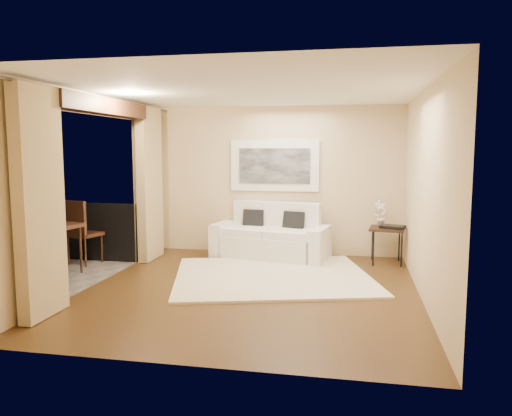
% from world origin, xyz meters
% --- Properties ---
extents(floor, '(5.00, 5.00, 0.00)m').
position_xyz_m(floor, '(0.00, 0.00, 0.00)').
color(floor, '#4D3316').
rests_on(floor, ground).
extents(room_shell, '(5.00, 6.40, 5.00)m').
position_xyz_m(room_shell, '(-2.13, 0.00, 2.52)').
color(room_shell, white).
rests_on(room_shell, ground).
extents(balcony, '(1.81, 2.60, 1.17)m').
position_xyz_m(balcony, '(-3.31, 0.00, 0.18)').
color(balcony, '#605B56').
rests_on(balcony, ground).
extents(curtains, '(0.16, 4.80, 2.64)m').
position_xyz_m(curtains, '(-2.11, 0.00, 1.34)').
color(curtains, tan).
rests_on(curtains, ground).
extents(artwork, '(1.62, 0.07, 0.92)m').
position_xyz_m(artwork, '(-0.06, 2.46, 1.62)').
color(artwork, white).
rests_on(artwork, room_shell).
extents(rug, '(3.45, 3.19, 0.04)m').
position_xyz_m(rug, '(0.19, 0.71, 0.02)').
color(rug, '#F2E7C3').
rests_on(rug, floor).
extents(sofa, '(2.14, 1.22, 0.97)m').
position_xyz_m(sofa, '(-0.05, 2.09, 0.34)').
color(sofa, white).
rests_on(sofa, floor).
extents(side_table, '(0.63, 0.63, 0.61)m').
position_xyz_m(side_table, '(1.93, 2.00, 0.56)').
color(side_table, '#331B11').
rests_on(side_table, floor).
extents(tray, '(0.45, 0.39, 0.05)m').
position_xyz_m(tray, '(2.01, 1.93, 0.64)').
color(tray, black).
rests_on(tray, side_table).
extents(orchid, '(0.28, 0.25, 0.44)m').
position_xyz_m(orchid, '(1.83, 2.18, 0.83)').
color(orchid, white).
rests_on(orchid, side_table).
extents(bistro_table, '(0.80, 0.80, 0.80)m').
position_xyz_m(bistro_table, '(-3.06, 0.12, 0.72)').
color(bistro_table, '#331B11').
rests_on(bistro_table, balcony).
extents(balcony_chair_far, '(0.57, 0.57, 1.09)m').
position_xyz_m(balcony_chair_far, '(-3.09, 0.89, 0.63)').
color(balcony_chair_far, '#331B11').
rests_on(balcony_chair_far, balcony).
extents(balcony_chair_near, '(0.53, 0.53, 1.02)m').
position_xyz_m(balcony_chair_near, '(-3.72, -0.17, 0.59)').
color(balcony_chair_near, '#331B11').
rests_on(balcony_chair_near, balcony).
extents(ice_bucket, '(0.18, 0.18, 0.20)m').
position_xyz_m(ice_bucket, '(-3.22, 0.25, 0.90)').
color(ice_bucket, white).
rests_on(ice_bucket, bistro_table).
extents(candle, '(0.06, 0.06, 0.07)m').
position_xyz_m(candle, '(-3.02, 0.23, 0.83)').
color(candle, red).
rests_on(candle, bistro_table).
extents(vase, '(0.04, 0.04, 0.18)m').
position_xyz_m(vase, '(-3.04, -0.10, 0.89)').
color(vase, silver).
rests_on(vase, bistro_table).
extents(glass_a, '(0.06, 0.06, 0.12)m').
position_xyz_m(glass_a, '(-2.92, 0.02, 0.86)').
color(glass_a, silver).
rests_on(glass_a, bistro_table).
extents(glass_b, '(0.06, 0.06, 0.12)m').
position_xyz_m(glass_b, '(-2.92, 0.12, 0.86)').
color(glass_b, silver).
rests_on(glass_b, bistro_table).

